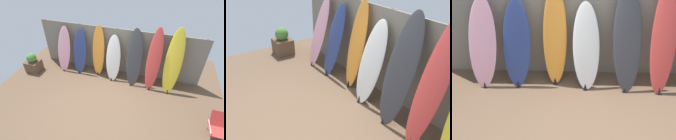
% 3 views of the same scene
% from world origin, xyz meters
% --- Properties ---
extents(ground, '(7.68, 7.68, 0.00)m').
position_xyz_m(ground, '(0.00, 0.00, 0.00)').
color(ground, brown).
extents(fence_back, '(6.08, 0.11, 1.80)m').
position_xyz_m(fence_back, '(-0.00, 2.01, 0.90)').
color(fence_back, gray).
rests_on(fence_back, ground).
extents(surfboard_pink_0, '(0.58, 0.61, 1.72)m').
position_xyz_m(surfboard_pink_0, '(-2.01, 1.59, 0.85)').
color(surfboard_pink_0, pink).
rests_on(surfboard_pink_0, ground).
extents(surfboard_navy_1, '(0.54, 0.56, 1.70)m').
position_xyz_m(surfboard_navy_1, '(-1.35, 1.61, 0.84)').
color(surfboard_navy_1, navy).
rests_on(surfboard_navy_1, ground).
extents(surfboard_orange_2, '(0.47, 0.49, 1.92)m').
position_xyz_m(surfboard_orange_2, '(-0.63, 1.70, 0.95)').
color(surfboard_orange_2, orange).
rests_on(surfboard_orange_2, ground).
extents(surfboard_white_3, '(0.59, 0.68, 1.64)m').
position_xyz_m(surfboard_white_3, '(-0.03, 1.59, 0.81)').
color(surfboard_white_3, white).
rests_on(surfboard_white_3, ground).
extents(surfboard_charcoal_4, '(0.62, 0.76, 1.97)m').
position_xyz_m(surfboard_charcoal_4, '(0.73, 1.57, 0.98)').
color(surfboard_charcoal_4, '#38383D').
rests_on(surfboard_charcoal_4, ground).
extents(surfboard_red_5, '(0.53, 0.75, 2.11)m').
position_xyz_m(surfboard_red_5, '(1.39, 1.53, 1.04)').
color(surfboard_red_5, '#D13D38').
rests_on(surfboard_red_5, ground).
extents(surfboard_yellow_6, '(0.59, 0.81, 2.16)m').
position_xyz_m(surfboard_yellow_6, '(2.01, 1.56, 1.07)').
color(surfboard_yellow_6, yellow).
rests_on(surfboard_yellow_6, ground).
extents(beach_chair, '(0.50, 0.57, 0.64)m').
position_xyz_m(beach_chair, '(3.35, 0.04, 0.32)').
color(beach_chair, silver).
rests_on(beach_chair, ground).
extents(planter_box, '(0.53, 0.48, 0.77)m').
position_xyz_m(planter_box, '(-3.16, 1.05, 0.33)').
color(planter_box, brown).
rests_on(planter_box, ground).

